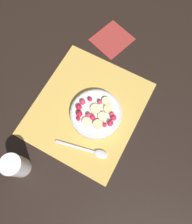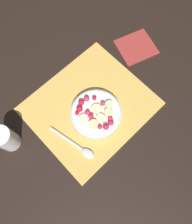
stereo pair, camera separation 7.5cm
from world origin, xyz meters
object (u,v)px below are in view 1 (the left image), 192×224
Objects in this scene: fruit_bowl at (96,114)px; spoon at (92,152)px; drinking_glass at (16,166)px; napkin at (112,39)px.

spoon is at bearing 23.10° from fruit_bowl.
fruit_bowl is 1.68× the size of drinking_glass.
fruit_bowl reaches higher than napkin.
fruit_bowl reaches higher than spoon.
drinking_glass reaches higher than fruit_bowl.
spoon is 1.05× the size of napkin.
spoon is 0.46m from napkin.
drinking_glass is at bearing -25.76° from fruit_bowl.
drinking_glass is at bearing -3.44° from napkin.
napkin is at bearing 176.56° from drinking_glass.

